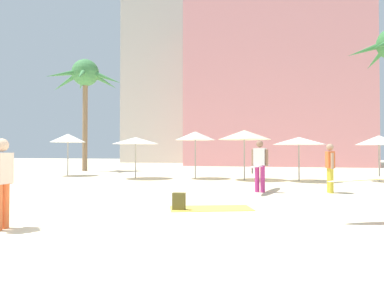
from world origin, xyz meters
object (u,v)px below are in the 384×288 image
Objects in this scene: cafe_umbrella_4 at (379,140)px; person_far_left at (1,180)px; cafe_umbrella_1 at (136,141)px; person_mid_center at (260,165)px; cafe_umbrella_2 at (68,138)px; cafe_umbrella_5 at (195,136)px; cafe_umbrella_3 at (244,135)px; backpack at (179,202)px; cafe_umbrella_0 at (299,141)px; person_near_right at (330,166)px; palm_tree_far_left at (85,78)px; beach_towel at (211,208)px.

cafe_umbrella_4 reaches higher than person_far_left.
cafe_umbrella_1 reaches higher than person_mid_center.
cafe_umbrella_2 is 7.77m from cafe_umbrella_5.
cafe_umbrella_1 is 4.86m from cafe_umbrella_2.
cafe_umbrella_2 is at bearing 176.73° from cafe_umbrella_3.
cafe_umbrella_1 is at bearing 23.40° from backpack.
cafe_umbrella_0 is 12.99m from cafe_umbrella_2.
cafe_umbrella_3 is at bearing 115.26° from person_near_right.
cafe_umbrella_2 reaches higher than cafe_umbrella_1.
cafe_umbrella_5 is 5.88× the size of backpack.
cafe_umbrella_4 is at bearing -15.14° from palm_tree_far_left.
person_far_left is (-3.21, -3.29, 0.89)m from beach_towel.
person_near_right reaches higher than backpack.
cafe_umbrella_5 is at bearing 129.46° from person_near_right.
cafe_umbrella_2 is 1.49× the size of person_far_left.
palm_tree_far_left is 3.76× the size of cafe_umbrella_4.
person_far_left is at bearing -134.24° from beach_towel.
cafe_umbrella_4 reaches higher than beach_towel.
cafe_umbrella_2 reaches higher than cafe_umbrella_0.
cafe_umbrella_4 is at bearing -133.16° from person_far_left.
cafe_umbrella_1 reaches higher than beach_towel.
cafe_umbrella_0 is (14.84, -5.69, -4.87)m from palm_tree_far_left.
cafe_umbrella_4 is 1.32× the size of person_far_left.
cafe_umbrella_3 is at bearing -175.00° from cafe_umbrella_4.
cafe_umbrella_4 is at bearing -26.21° from person_mid_center.
cafe_umbrella_5 is at bearing 173.60° from cafe_umbrella_3.
cafe_umbrella_2 is at bearing 136.63° from beach_towel.
backpack is 0.25× the size of person_far_left.
cafe_umbrella_4 is at bearing 58.41° from beach_towel.
cafe_umbrella_3 is 9.62m from beach_towel.
cafe_umbrella_3 is 13.08m from person_far_left.
cafe_umbrella_1 is 3.14m from cafe_umbrella_5.
cafe_umbrella_0 is 13.76m from person_far_left.
cafe_umbrella_2 reaches higher than person_near_right.
cafe_umbrella_5 is 0.82× the size of person_mid_center.
cafe_umbrella_5 is (9.64, -5.26, -4.56)m from palm_tree_far_left.
cafe_umbrella_0 is 5.23m from cafe_umbrella_5.
beach_towel is 4.68m from person_far_left.
person_near_right reaches higher than beach_towel.
cafe_umbrella_5 reaches higher than person_near_right.
cafe_umbrella_5 is 10.28m from beach_towel.
cafe_umbrella_2 is 0.93× the size of cafe_umbrella_3.
cafe_umbrella_1 is at bearing -174.99° from cafe_umbrella_4.
backpack is (5.11, -9.29, -1.78)m from cafe_umbrella_1.
person_near_right is at bearing -80.17° from cafe_umbrella_0.
beach_towel is at bearing -88.95° from cafe_umbrella_3.
cafe_umbrella_1 is at bearing -177.54° from cafe_umbrella_0.
person_far_left is (-4.15, -7.36, -0.05)m from person_mid_center.
cafe_umbrella_4 reaches higher than cafe_umbrella_1.
person_mid_center is (-5.15, -5.83, -1.00)m from cafe_umbrella_4.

